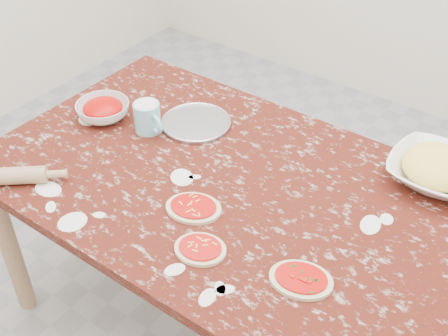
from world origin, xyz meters
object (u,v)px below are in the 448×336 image
at_px(worktable, 224,199).
at_px(pizza_tray, 196,123).
at_px(sauce_bowl, 103,111).
at_px(cheese_bowl, 437,172).
at_px(flour_mug, 148,117).
at_px(rolling_pin, 2,176).

distance_m(worktable, pizza_tray, 0.35).
bearing_deg(sauce_bowl, cheese_bowl, 18.03).
bearing_deg(flour_mug, rolling_pin, -109.78).
bearing_deg(flour_mug, cheese_bowl, 19.48).
bearing_deg(cheese_bowl, worktable, -144.29).
relative_size(worktable, rolling_pin, 5.55).
height_order(flour_mug, rolling_pin, flour_mug).
bearing_deg(cheese_bowl, sauce_bowl, -161.97).
relative_size(pizza_tray, cheese_bowl, 0.83).
bearing_deg(worktable, sauce_bowl, 177.08).
xyz_separation_m(worktable, sauce_bowl, (-0.59, 0.03, 0.11)).
distance_m(worktable, rolling_pin, 0.73).
relative_size(sauce_bowl, rolling_pin, 0.69).
xyz_separation_m(cheese_bowl, rolling_pin, (-1.13, -0.84, -0.01)).
relative_size(flour_mug, rolling_pin, 0.49).
relative_size(pizza_tray, flour_mug, 1.80).
distance_m(worktable, flour_mug, 0.42).
relative_size(sauce_bowl, cheese_bowl, 0.65).
bearing_deg(worktable, rolling_pin, -142.49).
distance_m(flour_mug, rolling_pin, 0.54).
distance_m(worktable, sauce_bowl, 0.60).
distance_m(cheese_bowl, rolling_pin, 1.41).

